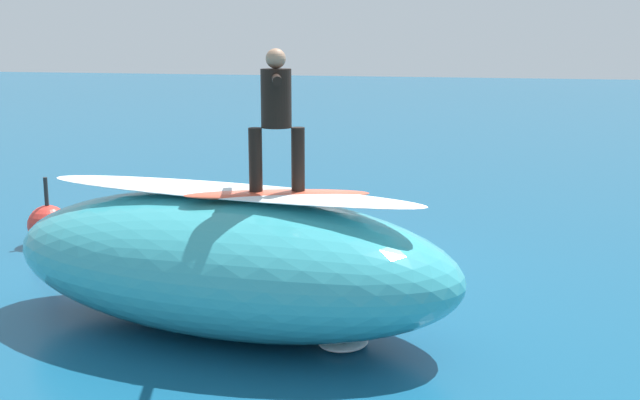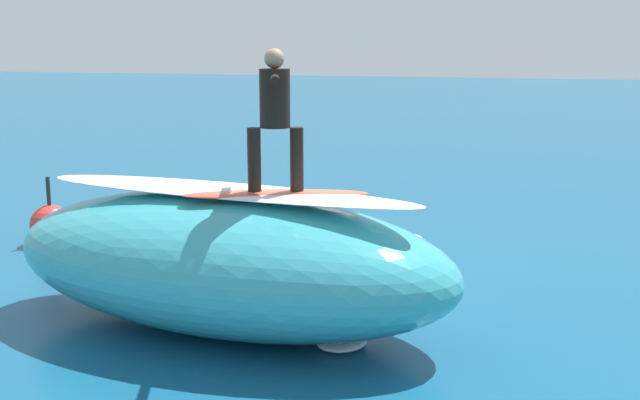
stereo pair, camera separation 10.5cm
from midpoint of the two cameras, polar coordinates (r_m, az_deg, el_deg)
ground_plane at (r=12.99m, az=-2.10°, el=-4.70°), size 120.00×120.00×0.00m
wave_crest at (r=10.17m, az=-6.90°, el=-4.35°), size 6.37×3.61×1.73m
wave_foam_lip at (r=9.96m, az=-7.02°, el=0.66°), size 5.21×1.71×0.08m
surfboard_riding at (r=9.63m, az=-3.35°, el=0.39°), size 2.26×1.15×0.09m
surfer_riding at (r=9.48m, az=-3.43°, el=6.43°), size 0.64×1.53×1.67m
surfboard_paddling at (r=13.32m, az=1.98°, el=-4.07°), size 2.10×0.97×0.10m
surfer_paddling at (r=13.22m, az=2.47°, el=-3.40°), size 1.65×0.63×0.30m
buoy_marker at (r=15.01m, az=-18.82°, el=-1.68°), size 0.71×0.71×1.21m
foam_patch_near at (r=14.33m, az=6.05°, el=-2.85°), size 0.57×0.78×0.17m
foam_patch_mid at (r=9.76m, az=1.35°, el=-9.96°), size 0.73×0.79×0.12m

